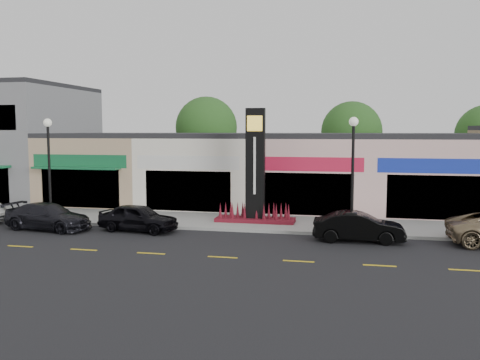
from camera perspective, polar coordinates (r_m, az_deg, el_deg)
The scene contains 15 objects.
ground at distance 23.91m, azimuth -7.25°, elevation -6.50°, with size 120.00×120.00×0.00m, color black.
sidewalk at distance 27.96m, azimuth -4.31°, elevation -4.55°, with size 52.00×4.30×0.15m, color gray.
curb at distance 25.85m, azimuth -5.71°, elevation -5.40°, with size 52.00×0.20×0.15m, color gray.
shop_beige at distance 37.35m, azimuth -13.83°, elevation 1.46°, with size 7.00×10.85×4.80m.
shop_cream at distance 34.89m, azimuth -3.41°, elevation 1.33°, with size 7.00×10.01×4.80m.
shop_pink_w at distance 33.71m, azimuth 8.14°, elevation 1.13°, with size 7.00×10.01×4.80m.
shop_pink_e at distance 33.96m, azimuth 20.01°, elevation 0.88°, with size 7.00×10.01×4.80m.
tree_rear_west at distance 43.19m, azimuth -3.80°, elevation 5.89°, with size 5.20×5.20×7.83m.
tree_rear_mid at distance 41.56m, azimuth 12.41°, elevation 5.32°, with size 4.80×4.80×7.29m.
lamp_west_near at distance 29.23m, azimuth -20.66°, elevation 2.27°, with size 0.44×0.44×5.47m.
lamp_east_near at distance 24.61m, azimuth 12.55°, elevation 1.93°, with size 0.44×0.44×5.47m.
pylon_sign at distance 26.82m, azimuth 1.73°, elevation -0.22°, with size 4.20×1.30×6.00m.
car_dark_sedan at distance 27.41m, azimuth -20.75°, elevation -3.86°, with size 4.57×1.86×1.32m, color black.
car_black_sedan at distance 25.72m, azimuth -11.36°, elevation -4.17°, with size 3.99×1.60×1.36m, color black.
car_black_conv at distance 23.53m, azimuth 13.17°, elevation -5.15°, with size 4.04×1.41×1.33m, color black.
Camera 1 is at (7.77, -22.06, 5.00)m, focal length 38.00 mm.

